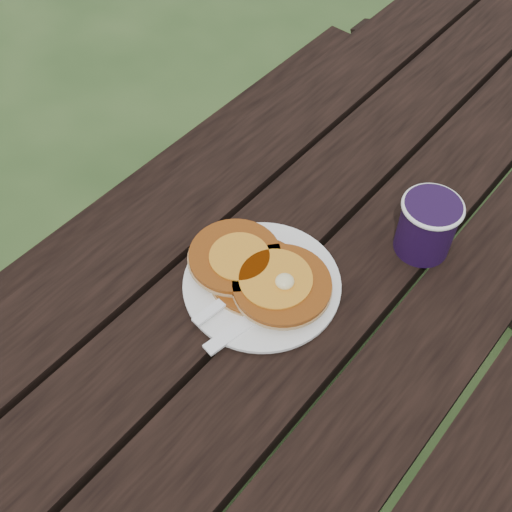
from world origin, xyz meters
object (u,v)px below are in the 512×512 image
Objects in this scene: picnic_table at (341,376)px; plate at (262,285)px; pancake_stack at (259,273)px; coffee_cup at (428,224)px.

plate is at bearing -124.04° from picnic_table.
pancake_stack is at bearing -126.91° from picnic_table.
coffee_cup is at bearing 57.04° from plate.
picnic_table is at bearing 53.09° from pancake_stack.
coffee_cup reaches higher than plate.
plate is 1.00× the size of pancake_stack.
plate reaches higher than picnic_table.
picnic_table is 18.28× the size of coffee_cup.
coffee_cup reaches higher than pancake_stack.
coffee_cup is at bearing 59.00° from picnic_table.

